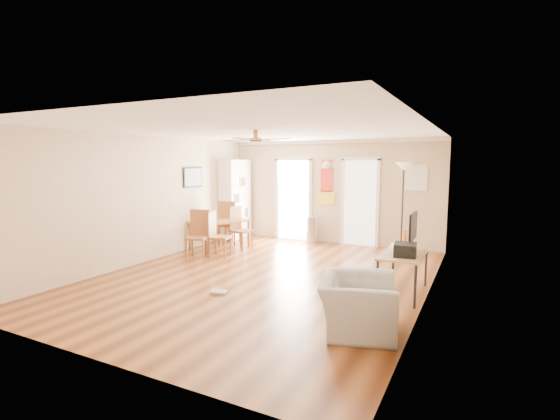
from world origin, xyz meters
The scene contains 30 objects.
floor centered at (0.00, 0.00, 0.00)m, with size 7.00×7.00×0.00m, color brown.
ceiling centered at (0.00, 0.00, 2.60)m, with size 5.50×7.00×0.00m, color silver, non-canonical shape.
wall_back centered at (0.00, 3.50, 1.30)m, with size 5.50×0.04×2.60m, color beige, non-canonical shape.
wall_front centered at (0.00, -3.50, 1.30)m, with size 5.50×0.04×2.60m, color beige, non-canonical shape.
wall_left centered at (-2.75, 0.00, 1.30)m, with size 0.04×7.00×2.60m, color beige, non-canonical shape.
wall_right centered at (2.75, 0.00, 1.30)m, with size 0.04×7.00×2.60m, color beige, non-canonical shape.
crown_molding centered at (0.00, 0.00, 2.56)m, with size 5.50×7.00×0.08m, color white, non-canonical shape.
kitchen_doorway centered at (-1.05, 3.48, 1.05)m, with size 0.90×0.10×2.10m, color white, non-canonical shape.
bathroom_doorway centered at (0.75, 3.48, 1.05)m, with size 0.80×0.10×2.10m, color white, non-canonical shape.
wall_decal centered at (-0.13, 3.48, 1.55)m, with size 0.46×0.03×1.10m, color red.
ac_grille centered at (2.05, 3.47, 1.70)m, with size 0.50×0.04×0.60m, color white.
framed_poster centered at (-2.73, 1.40, 1.70)m, with size 0.04×0.66×0.48m, color black.
ceiling_fan centered at (0.00, -0.30, 2.43)m, with size 1.24×1.24×0.20m, color #593819, non-canonical shape.
bookshelf centered at (-2.52, 2.88, 1.06)m, with size 0.42×0.95×2.12m, color white, non-canonical shape.
dining_table centered at (-2.15, 1.64, 0.34)m, with size 0.81×1.35×0.67m, color #A47035, non-canonical shape.
dining_chair_right_a centered at (-1.60, 1.74, 0.50)m, with size 0.41×0.41×1.00m, color olive, non-canonical shape.
dining_chair_right_b centered at (-1.60, 0.88, 0.50)m, with size 0.41×0.41×0.99m, color olive, non-canonical shape.
dining_chair_near centered at (-1.94, 0.53, 0.52)m, with size 0.42×0.42×1.03m, color brown, non-canonical shape.
dining_chair_far centered at (-2.23, 2.19, 0.54)m, with size 0.45×0.45×1.09m, color olive, non-canonical shape.
trash_can centered at (-0.41, 3.24, 0.34)m, with size 0.31×0.31×0.67m, color #AFAFB1.
torchiere_lamp centered at (1.82, 3.18, 1.03)m, with size 0.39×0.39×2.06m, color black, non-canonical shape.
computer_desk centered at (2.39, 0.16, 0.33)m, with size 0.62×1.23×0.66m, color tan, non-canonical shape.
imac centered at (2.47, 0.46, 0.96)m, with size 0.09×0.64×0.59m, color black, non-canonical shape.
keyboard centered at (2.20, 0.56, 0.67)m, with size 0.14×0.42×0.02m, color white.
printer centered at (2.45, -0.08, 0.76)m, with size 0.32×0.37×0.19m, color black.
orange_bottle centered at (2.30, 0.73, 0.79)m, with size 0.09×0.09×0.26m, color orange.
wastebasket_a centered at (1.59, -0.24, 0.17)m, with size 0.29×0.29×0.33m, color white.
wastebasket_b centered at (1.81, 0.04, 0.16)m, with size 0.28×0.28×0.32m, color white.
floor_cloth centered at (-0.20, -1.13, 0.02)m, with size 0.25×0.20×0.04m, color gray.
armchair centered at (2.15, -1.53, 0.33)m, with size 1.02×0.89×0.66m, color #9F9E9A.
Camera 1 is at (3.45, -6.20, 2.07)m, focal length 25.84 mm.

